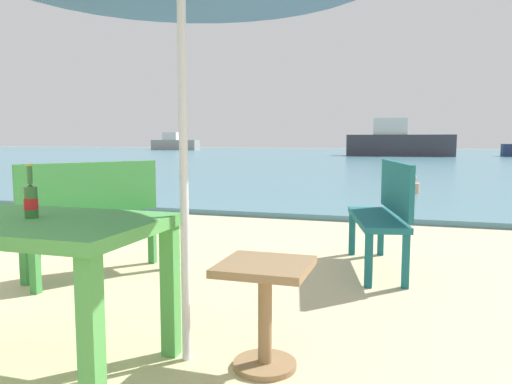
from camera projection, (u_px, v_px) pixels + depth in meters
name	position (u px, v px, depth m)	size (l,w,h in m)	color
sea_water	(389.00, 157.00, 30.71)	(120.00, 50.00, 0.08)	teal
picnic_table_green	(20.00, 240.00, 2.43)	(1.40, 0.80, 0.76)	#4C9E47
beer_bottle_amber	(31.00, 199.00, 2.41)	(0.07, 0.07, 0.26)	#2D662D
side_table_wood	(265.00, 299.00, 2.45)	(0.44, 0.44, 0.54)	olive
bench_teal_center	(385.00, 209.00, 4.31)	(0.62, 1.25, 0.95)	#196066
bench_green_left	(96.00, 212.00, 4.13)	(0.97, 1.20, 0.95)	#3D8C42
swimmer_person	(411.00, 185.00, 9.76)	(0.34, 0.34, 0.41)	tan
boat_sailboat	(175.00, 144.00, 48.71)	(4.70, 1.28, 1.71)	gray
boat_tanker	(399.00, 142.00, 31.17)	(6.50, 1.77, 2.37)	#38383F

